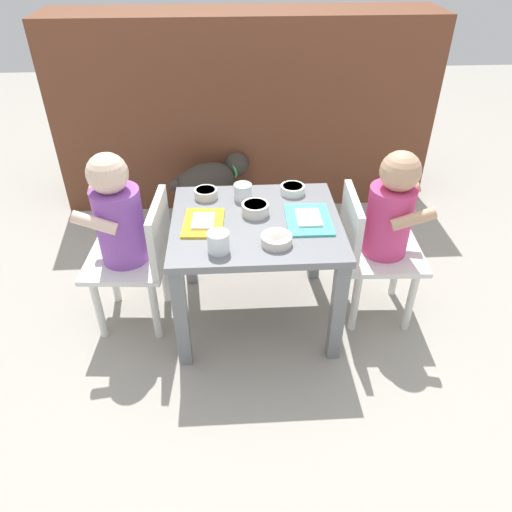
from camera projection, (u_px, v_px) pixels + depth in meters
The scene contains 14 objects.
ground_plane at pixel (256, 314), 1.89m from camera, with size 7.00×7.00×0.00m, color #9E998E.
kitchen_cabinet_back at pixel (244, 110), 2.44m from camera, with size 1.83×0.34×0.91m, color brown.
dining_table at pixel (256, 239), 1.68m from camera, with size 0.57×0.51×0.43m.
seated_child_left at pixel (123, 225), 1.63m from camera, with size 0.30×0.30×0.67m.
seated_child_right at pixel (386, 221), 1.67m from camera, with size 0.29×0.29×0.66m.
dog at pixel (209, 182), 2.34m from camera, with size 0.40×0.31×0.32m.
food_tray_left at pixel (203, 222), 1.62m from camera, with size 0.14×0.19×0.02m.
food_tray_right at pixel (308, 219), 1.63m from camera, with size 0.15×0.20×0.02m.
water_cup_left at pixel (243, 193), 1.74m from camera, with size 0.07×0.07×0.06m.
water_cup_right at pixel (218, 243), 1.48m from camera, with size 0.07×0.07×0.07m.
cereal_bowl_right_side at pixel (277, 239), 1.52m from camera, with size 0.10×0.10×0.03m.
veggie_bowl_far at pixel (254, 209), 1.66m from camera, with size 0.09×0.09×0.04m.
cereal_bowl_left_side at pixel (206, 193), 1.76m from camera, with size 0.08×0.08×0.03m.
veggie_bowl_near at pixel (293, 189), 1.78m from camera, with size 0.09×0.09×0.03m.
Camera 1 is at (-0.08, -1.40, 1.29)m, focal length 34.13 mm.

